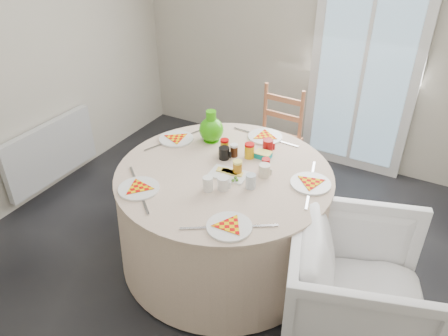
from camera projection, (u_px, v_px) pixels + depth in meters
The scene contains 14 objects.
floor at pixel (225, 270), 3.29m from camera, with size 4.00×4.00×0.00m, color black.
wall_back at pixel (328, 32), 4.07m from camera, with size 4.00×0.02×2.60m, color #BCB5A3.
wall_left at pixel (0, 60), 3.40m from camera, with size 0.02×4.00×2.60m, color #BCB5A3.
glass_door at pixel (365, 67), 4.00m from camera, with size 1.00×0.08×2.10m, color silver.
radiator at pixel (51, 152), 4.02m from camera, with size 0.07×1.00×0.55m, color silver.
table at pixel (224, 216), 3.23m from camera, with size 1.56×1.56×0.79m, color beige.
wooden_chair at pixel (273, 141), 4.01m from camera, with size 0.43×0.40×0.95m, color #A1623C, non-canonical shape.
armchair at pixel (359, 288), 2.63m from camera, with size 0.84×0.78×0.86m, color white.
place_settings at pixel (224, 172), 3.02m from camera, with size 1.46×1.46×0.03m, color silver, non-canonical shape.
jar_cluster at pixel (243, 155), 3.12m from camera, with size 0.43×0.21×0.12m, color #A13F0D, non-canonical shape.
butter_tub at pixel (263, 156), 3.18m from camera, with size 0.12×0.08×0.05m, color #038E8A.
green_pitcher at pixel (211, 129), 3.35m from camera, with size 0.19×0.19×0.24m, color #31A90A, non-canonical shape.
cheese_platter at pixel (228, 175), 2.99m from camera, with size 0.26×0.16×0.03m, color white, non-canonical shape.
mugs_glasses at pixel (239, 168), 2.99m from camera, with size 0.60×0.60×0.11m, color #AEAEAE, non-canonical shape.
Camera 1 is at (1.13, -2.07, 2.41)m, focal length 35.00 mm.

